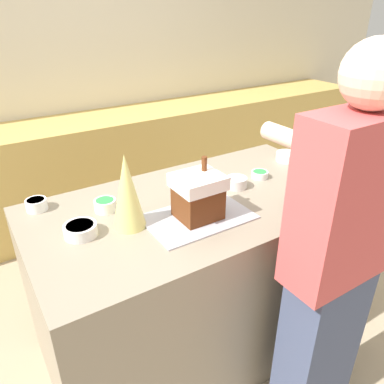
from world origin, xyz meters
name	(u,v)px	position (x,y,z in m)	size (l,w,h in m)	color
ground_plane	(199,337)	(0.00, 0.00, 0.00)	(12.00, 12.00, 0.00)	tan
wall_back	(69,66)	(0.00, 2.03, 1.30)	(8.00, 0.05, 2.60)	beige
back_cabinet_block	(94,170)	(0.00, 1.71, 0.46)	(6.00, 0.60, 0.91)	tan
kitchen_island	(200,276)	(0.00, 0.00, 0.46)	(1.64, 0.87, 0.92)	gray
baking_tray	(198,217)	(-0.10, -0.13, 0.93)	(0.47, 0.30, 0.01)	#B2B2BC
gingerbread_house	(198,195)	(-0.10, -0.13, 1.04)	(0.20, 0.18, 0.26)	#5B2D14
decorative_tree	(127,191)	(-0.38, -0.03, 1.09)	(0.14, 0.14, 0.33)	#DBD675
candy_bowl_center_rear	(105,205)	(-0.42, 0.16, 0.95)	(0.10, 0.10, 0.05)	white
candy_bowl_behind_tray	(36,204)	(-0.69, 0.33, 0.95)	(0.10, 0.10, 0.05)	white
candy_bowl_front_corner	(287,156)	(0.72, 0.15, 0.95)	(0.13, 0.13, 0.05)	silver
candy_bowl_near_tray_left	(80,229)	(-0.58, 0.01, 0.95)	(0.14, 0.14, 0.05)	white
candy_bowl_far_left	(260,174)	(0.42, 0.05, 0.95)	(0.09, 0.09, 0.04)	white
candy_bowl_near_tray_right	(236,182)	(0.24, 0.02, 0.95)	(0.11, 0.11, 0.05)	silver
cookbook	(186,176)	(0.08, 0.26, 0.93)	(0.17, 0.12, 0.02)	#CCB78C
mug	(300,195)	(0.37, -0.28, 0.98)	(0.08, 0.08, 0.10)	#2D2D33
person	(335,262)	(0.21, -0.63, 0.88)	(0.45, 0.56, 1.70)	#424C6B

